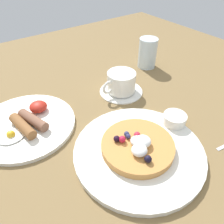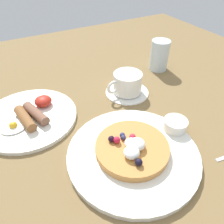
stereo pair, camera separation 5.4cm
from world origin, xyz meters
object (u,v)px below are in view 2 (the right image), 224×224
at_px(syrup_ramekin, 175,124).
at_px(breakfast_plate, 29,117).
at_px(pancake_plate, 133,154).
at_px(coffee_saucer, 127,92).
at_px(coffee_cup, 127,82).
at_px(water_glass, 159,55).

height_order(syrup_ramekin, breakfast_plate, syrup_ramekin).
relative_size(pancake_plate, breakfast_plate, 1.15).
bearing_deg(coffee_saucer, coffee_cup, -173.55).
distance_m(pancake_plate, water_glass, 0.43).
bearing_deg(pancake_plate, water_glass, 44.64).
relative_size(pancake_plate, coffee_cup, 2.49).
distance_m(syrup_ramekin, coffee_cup, 0.21).
xyz_separation_m(coffee_saucer, coffee_cup, (-0.00, -0.00, 0.04)).
relative_size(syrup_ramekin, water_glass, 0.55).
distance_m(pancake_plate, coffee_cup, 0.25).
height_order(pancake_plate, breakfast_plate, pancake_plate).
bearing_deg(syrup_ramekin, coffee_cup, 93.19).
height_order(breakfast_plate, water_glass, water_glass).
relative_size(pancake_plate, water_glass, 2.77).
bearing_deg(breakfast_plate, water_glass, 6.96).
distance_m(breakfast_plate, water_glass, 0.49).
relative_size(breakfast_plate, coffee_saucer, 1.89).
bearing_deg(water_glass, syrup_ramekin, -121.11).
bearing_deg(coffee_saucer, water_glass, 23.49).
bearing_deg(syrup_ramekin, coffee_saucer, 92.78).
bearing_deg(coffee_cup, syrup_ramekin, -86.81).
distance_m(syrup_ramekin, water_glass, 0.34).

